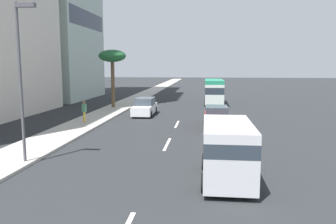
# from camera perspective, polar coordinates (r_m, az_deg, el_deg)

# --- Properties ---
(ground_plane) EXTENTS (198.00, 198.00, 0.00)m
(ground_plane) POSITION_cam_1_polar(r_m,az_deg,el_deg) (34.95, 2.64, 0.17)
(ground_plane) COLOR #26282B
(sidewalk_right) EXTENTS (162.00, 3.02, 0.15)m
(sidewalk_right) POSITION_cam_1_polar(r_m,az_deg,el_deg) (36.17, -9.14, 0.46)
(sidewalk_right) COLOR #B2ADA3
(sidewalk_right) RESTS_ON ground_plane
(lane_stripe_mid) EXTENTS (3.20, 0.16, 0.01)m
(lane_stripe_mid) POSITION_cam_1_polar(r_m,az_deg,el_deg) (20.27, -0.14, -5.46)
(lane_stripe_mid) COLOR silver
(lane_stripe_mid) RESTS_ON ground_plane
(lane_stripe_far) EXTENTS (3.20, 0.16, 0.01)m
(lane_stripe_far) POSITION_cam_1_polar(r_m,az_deg,el_deg) (27.08, 1.53, -2.07)
(lane_stripe_far) COLOR silver
(lane_stripe_far) RESTS_ON ground_plane
(car_lead) EXTENTS (4.75, 1.82, 1.63)m
(car_lead) POSITION_cam_1_polar(r_m,az_deg,el_deg) (32.07, -3.93, 0.86)
(car_lead) COLOR white
(car_lead) RESTS_ON ground_plane
(van_second) EXTENTS (4.62, 2.06, 2.39)m
(van_second) POSITION_cam_1_polar(r_m,az_deg,el_deg) (13.95, 10.02, -6.00)
(van_second) COLOR silver
(van_second) RESTS_ON ground_plane
(car_third) EXTENTS (4.19, 1.87, 1.61)m
(car_third) POSITION_cam_1_polar(r_m,az_deg,el_deg) (26.11, 8.18, -0.84)
(car_third) COLOR #A51E1E
(car_third) RESTS_ON ground_plane
(minibus_fourth) EXTENTS (6.71, 2.29, 2.98)m
(minibus_fourth) POSITION_cam_1_polar(r_m,az_deg,el_deg) (41.28, 7.78, 3.57)
(minibus_fourth) COLOR silver
(minibus_fourth) RESTS_ON ground_plane
(pedestrian_near_lamp) EXTENTS (0.32, 0.38, 1.70)m
(pedestrian_near_lamp) POSITION_cam_1_polar(r_m,az_deg,el_deg) (27.96, -13.98, 0.26)
(pedestrian_near_lamp) COLOR gold
(pedestrian_near_lamp) RESTS_ON sidewalk_right
(palm_tree) EXTENTS (2.93, 2.93, 6.22)m
(palm_tree) POSITION_cam_1_polar(r_m,az_deg,el_deg) (37.27, -9.40, 9.05)
(palm_tree) COLOR brown
(palm_tree) RESTS_ON sidewalk_right
(street_lamp) EXTENTS (0.24, 0.97, 7.36)m
(street_lamp) POSITION_cam_1_polar(r_m,az_deg,el_deg) (17.01, -23.51, 7.11)
(street_lamp) COLOR #4C4C51
(street_lamp) RESTS_ON sidewalk_right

